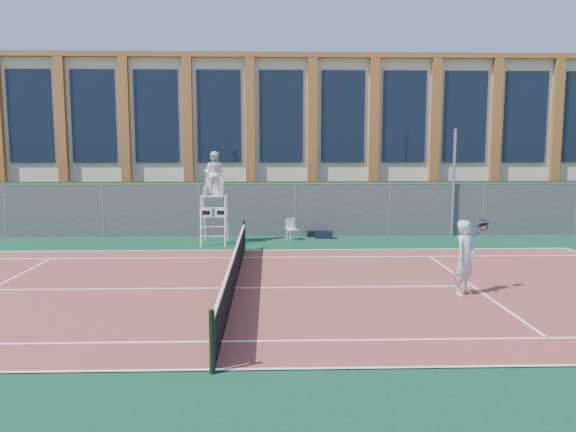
{
  "coord_description": "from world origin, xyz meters",
  "views": [
    {
      "loc": [
        0.98,
        -14.57,
        3.77
      ],
      "look_at": [
        1.52,
        3.0,
        1.58
      ],
      "focal_mm": 35.0,
      "sensor_mm": 36.0,
      "label": 1
    }
  ],
  "objects_px": {
    "steel_pole": "(454,183)",
    "umpire_chair": "(214,176)",
    "plastic_chair": "(291,227)",
    "tennis_player": "(465,257)"
  },
  "relations": [
    {
      "from": "umpire_chair",
      "to": "plastic_chair",
      "type": "xyz_separation_m",
      "value": [
        3.01,
        0.84,
        -2.13
      ]
    },
    {
      "from": "steel_pole",
      "to": "plastic_chair",
      "type": "bearing_deg",
      "value": -173.26
    },
    {
      "from": "plastic_chair",
      "to": "tennis_player",
      "type": "height_order",
      "value": "tennis_player"
    },
    {
      "from": "steel_pole",
      "to": "umpire_chair",
      "type": "bearing_deg",
      "value": -170.48
    },
    {
      "from": "umpire_chair",
      "to": "tennis_player",
      "type": "xyz_separation_m",
      "value": [
        7.07,
        -7.88,
        -1.66
      ]
    },
    {
      "from": "umpire_chair",
      "to": "plastic_chair",
      "type": "height_order",
      "value": "umpire_chair"
    },
    {
      "from": "steel_pole",
      "to": "umpire_chair",
      "type": "xyz_separation_m",
      "value": [
        -9.85,
        -1.65,
        0.4
      ]
    },
    {
      "from": "umpire_chair",
      "to": "tennis_player",
      "type": "distance_m",
      "value": 10.72
    },
    {
      "from": "umpire_chair",
      "to": "tennis_player",
      "type": "height_order",
      "value": "umpire_chair"
    },
    {
      "from": "steel_pole",
      "to": "umpire_chair",
      "type": "height_order",
      "value": "steel_pole"
    }
  ]
}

